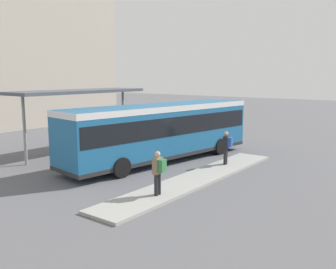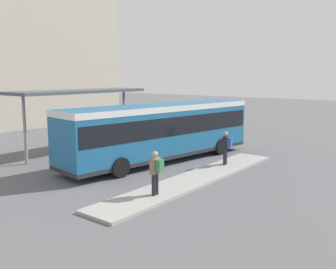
{
  "view_description": "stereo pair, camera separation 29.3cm",
  "coord_description": "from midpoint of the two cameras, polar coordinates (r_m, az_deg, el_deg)",
  "views": [
    {
      "loc": [
        -16.09,
        -12.7,
        4.74
      ],
      "look_at": [
        0.6,
        0.0,
        1.42
      ],
      "focal_mm": 40.0,
      "sensor_mm": 36.0,
      "label": 1
    },
    {
      "loc": [
        -15.91,
        -12.93,
        4.74
      ],
      "look_at": [
        0.6,
        0.0,
        1.42
      ],
      "focal_mm": 40.0,
      "sensor_mm": 36.0,
      "label": 2
    }
  ],
  "objects": [
    {
      "name": "pedestrian_companion",
      "position": [
        19.75,
        9.3,
        -1.7
      ],
      "size": [
        0.47,
        0.51,
        1.74
      ],
      "rotation": [
        0.0,
        0.0,
        1.8
      ],
      "color": "#232328",
      "rests_on": "curb_island"
    },
    {
      "name": "city_bus",
      "position": [
        20.71,
        -0.61,
        0.96
      ],
      "size": [
        12.36,
        4.24,
        3.16
      ],
      "rotation": [
        0.0,
        0.0,
        -0.14
      ],
      "color": "#1E6093",
      "rests_on": "ground_plane"
    },
    {
      "name": "potted_planter_near_shelter",
      "position": [
        21.7,
        -8.27,
        -2.02
      ],
      "size": [
        0.73,
        0.73,
        1.2
      ],
      "color": "slate",
      "rests_on": "ground_plane"
    },
    {
      "name": "curb_island",
      "position": [
        17.36,
        4.78,
        -6.7
      ],
      "size": [
        12.29,
        1.8,
        0.12
      ],
      "color": "#9E9E99",
      "rests_on": "ground_plane"
    },
    {
      "name": "station_shelter",
      "position": [
        23.21,
        -12.95,
        6.21
      ],
      "size": [
        8.77,
        2.54,
        3.89
      ],
      "color": "#4C515B",
      "rests_on": "ground_plane"
    },
    {
      "name": "ground_plane",
      "position": [
        21.05,
        -0.62,
        -4.04
      ],
      "size": [
        120.0,
        120.0,
        0.0
      ],
      "primitive_type": "plane",
      "color": "#5B5B60"
    },
    {
      "name": "bicycle_green",
      "position": [
        30.9,
        7.01,
        0.82
      ],
      "size": [
        0.48,
        1.79,
        0.77
      ],
      "rotation": [
        0.0,
        0.0,
        -1.72
      ],
      "color": "black",
      "rests_on": "ground_plane"
    },
    {
      "name": "pedestrian_waiting",
      "position": [
        14.53,
        -1.26,
        -5.46
      ],
      "size": [
        0.44,
        0.47,
        1.74
      ],
      "rotation": [
        0.0,
        0.0,
        1.66
      ],
      "color": "#232328",
      "rests_on": "curb_island"
    },
    {
      "name": "bicycle_orange",
      "position": [
        31.52,
        5.93,
        0.95
      ],
      "size": [
        0.48,
        1.68,
        0.72
      ],
      "rotation": [
        0.0,
        0.0,
        1.64
      ],
      "color": "black",
      "rests_on": "ground_plane"
    },
    {
      "name": "bicycle_blue",
      "position": [
        32.13,
        4.88,
        1.17
      ],
      "size": [
        0.48,
        1.8,
        0.78
      ],
      "rotation": [
        0.0,
        0.0,
        -1.65
      ],
      "color": "black",
      "rests_on": "ground_plane"
    }
  ]
}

